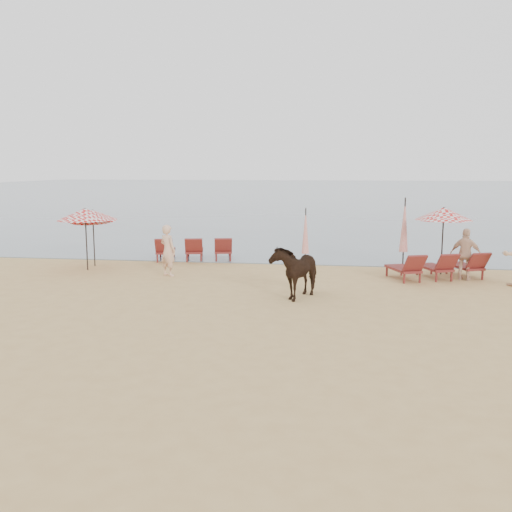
% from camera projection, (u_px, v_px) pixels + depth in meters
% --- Properties ---
extents(ground, '(120.00, 120.00, 0.00)m').
position_uv_depth(ground, '(222.00, 343.00, 12.16)').
color(ground, tan).
rests_on(ground, ground).
extents(sea, '(160.00, 140.00, 0.06)m').
position_uv_depth(sea, '(326.00, 191.00, 90.34)').
color(sea, '#51606B').
rests_on(sea, ground).
extents(lounger_cluster_left, '(3.30, 2.37, 0.66)m').
position_uv_depth(lounger_cluster_left, '(194.00, 249.00, 22.79)').
color(lounger_cluster_left, maroon).
rests_on(lounger_cluster_left, ground).
extents(lounger_cluster_right, '(3.37, 2.67, 0.65)m').
position_uv_depth(lounger_cluster_right, '(438.00, 266.00, 18.94)').
color(lounger_cluster_right, maroon).
rests_on(lounger_cluster_right, ground).
extents(umbrella_open_left_a, '(1.99, 1.99, 2.26)m').
position_uv_depth(umbrella_open_left_a, '(85.00, 214.00, 20.43)').
color(umbrella_open_left_a, black).
rests_on(umbrella_open_left_a, ground).
extents(umbrella_open_left_b, '(1.74, 1.77, 2.22)m').
position_uv_depth(umbrella_open_left_b, '(93.00, 215.00, 21.29)').
color(umbrella_open_left_b, black).
rests_on(umbrella_open_left_b, ground).
extents(umbrella_open_right, '(1.93, 1.93, 2.35)m').
position_uv_depth(umbrella_open_right, '(444.00, 214.00, 19.60)').
color(umbrella_open_right, black).
rests_on(umbrella_open_right, ground).
extents(umbrella_closed_left, '(0.27, 0.27, 2.23)m').
position_uv_depth(umbrella_closed_left, '(306.00, 231.00, 20.98)').
color(umbrella_closed_left, black).
rests_on(umbrella_closed_left, ground).
extents(umbrella_closed_right, '(0.32, 0.32, 2.62)m').
position_uv_depth(umbrella_closed_right, '(404.00, 225.00, 20.73)').
color(umbrella_closed_right, black).
rests_on(umbrella_closed_right, ground).
extents(cow, '(1.46, 2.01, 1.55)m').
position_uv_depth(cow, '(296.00, 270.00, 16.35)').
color(cow, black).
rests_on(cow, ground).
extents(beachgoer_left, '(0.77, 0.69, 1.77)m').
position_uv_depth(beachgoer_left, '(168.00, 250.00, 19.50)').
color(beachgoer_left, '#DBA989').
rests_on(beachgoer_left, ground).
extents(beachgoer_right_b, '(1.09, 0.79, 1.72)m').
position_uv_depth(beachgoer_right_b, '(466.00, 254.00, 18.76)').
color(beachgoer_right_b, '#D7A786').
rests_on(beachgoer_right_b, ground).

